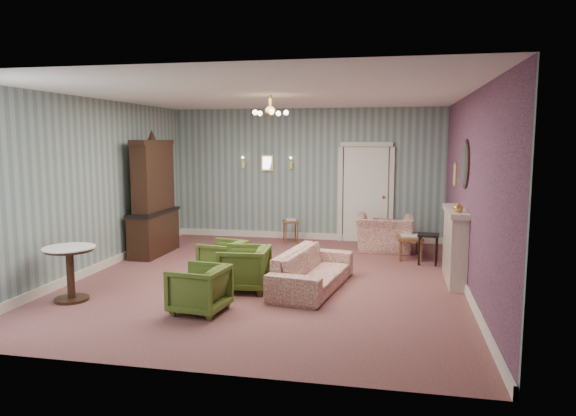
% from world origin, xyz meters
% --- Properties ---
extents(floor, '(7.00, 7.00, 0.00)m').
position_xyz_m(floor, '(0.00, 0.00, 0.00)').
color(floor, brown).
rests_on(floor, ground).
extents(ceiling, '(7.00, 7.00, 0.00)m').
position_xyz_m(ceiling, '(0.00, 0.00, 2.90)').
color(ceiling, white).
rests_on(ceiling, ground).
extents(wall_back, '(6.00, 0.00, 6.00)m').
position_xyz_m(wall_back, '(0.00, 3.50, 1.45)').
color(wall_back, slate).
rests_on(wall_back, ground).
extents(wall_front, '(6.00, 0.00, 6.00)m').
position_xyz_m(wall_front, '(0.00, -3.50, 1.45)').
color(wall_front, slate).
rests_on(wall_front, ground).
extents(wall_left, '(0.00, 7.00, 7.00)m').
position_xyz_m(wall_left, '(-3.00, 0.00, 1.45)').
color(wall_left, slate).
rests_on(wall_left, ground).
extents(wall_right, '(0.00, 7.00, 7.00)m').
position_xyz_m(wall_right, '(3.00, 0.00, 1.45)').
color(wall_right, slate).
rests_on(wall_right, ground).
extents(wall_right_floral, '(0.00, 7.00, 7.00)m').
position_xyz_m(wall_right_floral, '(2.98, 0.00, 1.45)').
color(wall_right_floral, '#A65367').
rests_on(wall_right_floral, ground).
extents(door, '(1.12, 0.12, 2.16)m').
position_xyz_m(door, '(1.30, 3.46, 1.08)').
color(door, white).
rests_on(door, floor).
extents(olive_chair_a, '(0.69, 0.73, 0.68)m').
position_xyz_m(olive_chair_a, '(-0.52, -1.81, 0.34)').
color(olive_chair_a, '#485F21').
rests_on(olive_chair_a, floor).
extents(olive_chair_b, '(0.70, 0.74, 0.72)m').
position_xyz_m(olive_chair_b, '(-0.24, -0.70, 0.36)').
color(olive_chair_b, '#485F21').
rests_on(olive_chair_b, floor).
extents(olive_chair_c, '(0.71, 0.74, 0.66)m').
position_xyz_m(olive_chair_c, '(-0.79, -0.04, 0.33)').
color(olive_chair_c, '#485F21').
rests_on(olive_chair_c, floor).
extents(sofa_chintz, '(0.88, 2.05, 0.78)m').
position_xyz_m(sofa_chintz, '(0.74, -0.42, 0.39)').
color(sofa_chintz, '#933B3B').
rests_on(sofa_chintz, floor).
extents(wingback_chair, '(1.10, 0.72, 0.96)m').
position_xyz_m(wingback_chair, '(1.74, 2.51, 0.48)').
color(wingback_chair, '#933B3B').
rests_on(wingback_chair, floor).
extents(dresser, '(0.49, 1.41, 2.35)m').
position_xyz_m(dresser, '(-2.65, 1.34, 1.17)').
color(dresser, black).
rests_on(dresser, floor).
extents(fireplace, '(0.30, 1.40, 1.16)m').
position_xyz_m(fireplace, '(2.86, 0.40, 0.58)').
color(fireplace, beige).
rests_on(fireplace, floor).
extents(mantel_vase, '(0.15, 0.15, 0.15)m').
position_xyz_m(mantel_vase, '(2.84, 0.00, 1.23)').
color(mantel_vase, gold).
rests_on(mantel_vase, fireplace).
extents(oval_mirror, '(0.04, 0.76, 0.84)m').
position_xyz_m(oval_mirror, '(2.96, 0.40, 1.85)').
color(oval_mirror, white).
rests_on(oval_mirror, wall_right).
extents(framed_print, '(0.04, 0.34, 0.42)m').
position_xyz_m(framed_print, '(2.97, 1.75, 1.60)').
color(framed_print, gold).
rests_on(framed_print, wall_right).
extents(coffee_table, '(0.51, 0.86, 0.43)m').
position_xyz_m(coffee_table, '(2.21, 2.03, 0.21)').
color(coffee_table, brown).
rests_on(coffee_table, floor).
extents(side_table_black, '(0.40, 0.40, 0.55)m').
position_xyz_m(side_table_black, '(2.53, 1.53, 0.27)').
color(side_table_black, black).
rests_on(side_table_black, floor).
extents(pedestal_table, '(0.90, 0.90, 0.76)m').
position_xyz_m(pedestal_table, '(-2.45, -1.68, 0.38)').
color(pedestal_table, black).
rests_on(pedestal_table, floor).
extents(nesting_table, '(0.44, 0.49, 0.54)m').
position_xyz_m(nesting_table, '(-0.26, 2.93, 0.27)').
color(nesting_table, brown).
rests_on(nesting_table, floor).
extents(gilt_mirror_back, '(0.28, 0.06, 0.36)m').
position_xyz_m(gilt_mirror_back, '(-0.90, 3.46, 1.70)').
color(gilt_mirror_back, gold).
rests_on(gilt_mirror_back, wall_back).
extents(sconce_left, '(0.16, 0.12, 0.30)m').
position_xyz_m(sconce_left, '(-1.45, 3.44, 1.70)').
color(sconce_left, gold).
rests_on(sconce_left, wall_back).
extents(sconce_right, '(0.16, 0.12, 0.30)m').
position_xyz_m(sconce_right, '(-0.35, 3.44, 1.70)').
color(sconce_right, gold).
rests_on(sconce_right, wall_back).
extents(chandelier, '(0.56, 0.56, 0.36)m').
position_xyz_m(chandelier, '(0.00, 0.00, 2.63)').
color(chandelier, gold).
rests_on(chandelier, ceiling).
extents(burgundy_cushion, '(0.41, 0.28, 0.39)m').
position_xyz_m(burgundy_cushion, '(1.69, 2.36, 0.48)').
color(burgundy_cushion, maroon).
rests_on(burgundy_cushion, wingback_chair).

